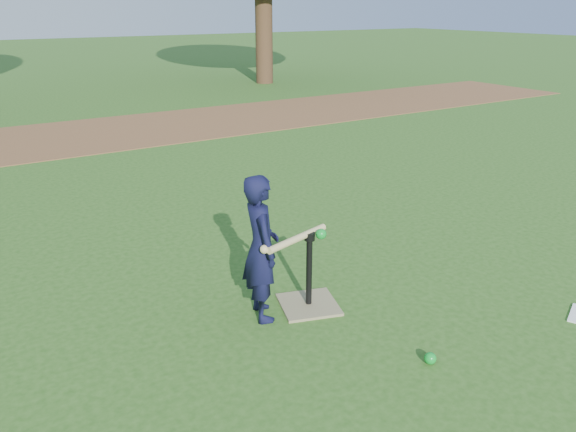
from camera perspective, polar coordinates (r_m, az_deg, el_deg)
ground at (r=4.07m, az=2.99°, el=-11.94°), size 80.00×80.00×0.00m
dirt_strip at (r=10.70m, az=-20.95°, el=7.55°), size 24.00×3.00×0.01m
child at (r=4.05m, az=-2.77°, el=-3.27°), size 0.35×0.45×1.10m
wiffle_ball_ground at (r=3.87m, az=14.25°, el=-13.84°), size 0.08×0.08×0.08m
batting_tee at (r=4.36m, az=2.12°, el=-7.84°), size 0.54×0.54×0.61m
swing_action at (r=4.06m, az=1.14°, el=-2.31°), size 0.63×0.21×0.08m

